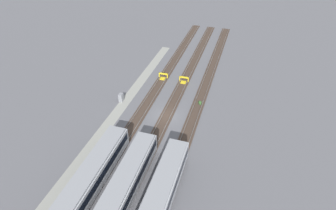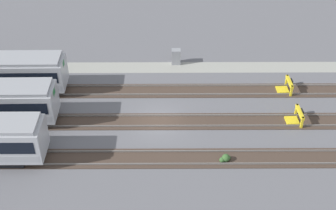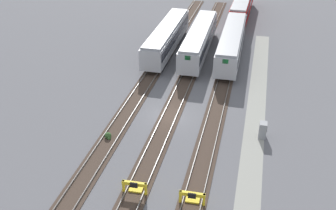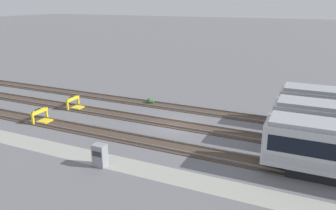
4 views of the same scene
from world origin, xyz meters
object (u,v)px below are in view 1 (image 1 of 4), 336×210
at_px(subway_car_front_row_left_inner, 158,202).
at_px(bumper_stop_nearest_track, 163,76).
at_px(subway_car_front_row_centre, 88,182).
at_px(weed_clump, 200,103).
at_px(electrical_cabinet, 121,98).
at_px(bumper_stop_near_inner_track, 184,80).
at_px(subway_car_front_row_right_inner, 122,191).

height_order(subway_car_front_row_left_inner, bumper_stop_nearest_track, subway_car_front_row_left_inner).
bearing_deg(subway_car_front_row_centre, weed_clump, 157.57).
xyz_separation_m(bumper_stop_nearest_track, electrical_cabinet, (10.20, -4.91, 0.29)).
height_order(bumper_stop_near_inner_track, weed_clump, bumper_stop_near_inner_track).
xyz_separation_m(subway_car_front_row_centre, weed_clump, (-22.81, 9.42, -1.80)).
distance_m(electrical_cabinet, weed_clump, 14.78).
bearing_deg(bumper_stop_nearest_track, electrical_cabinet, -25.71).
bearing_deg(bumper_stop_near_inner_track, subway_car_front_row_right_inner, -0.12).
distance_m(subway_car_front_row_left_inner, electrical_cabinet, 23.87).
bearing_deg(weed_clump, subway_car_front_row_centre, -22.43).
xyz_separation_m(subway_car_front_row_left_inner, bumper_stop_nearest_track, (-29.44, -9.16, -1.53)).
distance_m(subway_car_front_row_centre, weed_clump, 24.74).
relative_size(subway_car_front_row_right_inner, electrical_cabinet, 11.27).
bearing_deg(electrical_cabinet, weed_clump, 103.98).
distance_m(subway_car_front_row_centre, bumper_stop_near_inner_track, 29.73).
bearing_deg(electrical_cabinet, bumper_stop_nearest_track, 154.29).
bearing_deg(weed_clump, bumper_stop_near_inner_track, -143.52).
relative_size(subway_car_front_row_right_inner, bumper_stop_nearest_track, 8.98).
bearing_deg(bumper_stop_nearest_track, bumper_stop_near_inner_track, 88.66).
distance_m(subway_car_front_row_left_inner, subway_car_front_row_right_inner, 4.63).
bearing_deg(subway_car_front_row_right_inner, weed_clump, 167.90).
relative_size(subway_car_front_row_centre, subway_car_front_row_right_inner, 1.00).
distance_m(subway_car_front_row_centre, subway_car_front_row_right_inner, 4.53).
bearing_deg(bumper_stop_nearest_track, subway_car_front_row_right_inner, 8.75).
bearing_deg(subway_car_front_row_left_inner, bumper_stop_near_inner_track, -171.15).
bearing_deg(subway_car_front_row_right_inner, bumper_stop_nearest_track, -171.25).
relative_size(subway_car_front_row_centre, bumper_stop_near_inner_track, 8.98).
bearing_deg(electrical_cabinet, subway_car_front_row_right_inner, 26.14).
bearing_deg(subway_car_front_row_centre, electrical_cabinet, -165.67).
bearing_deg(electrical_cabinet, subway_car_front_row_left_inner, 36.18).
bearing_deg(weed_clump, subway_car_front_row_left_inner, -0.65).
height_order(subway_car_front_row_centre, electrical_cabinet, subway_car_front_row_centre).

